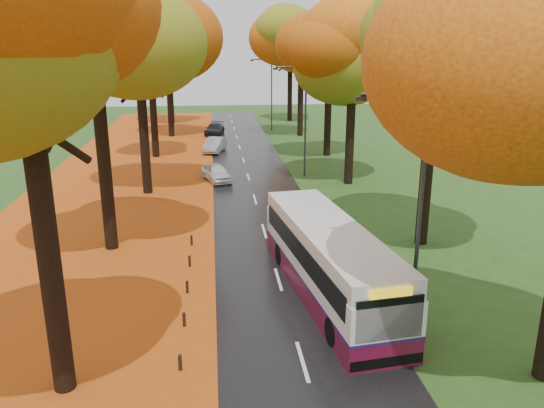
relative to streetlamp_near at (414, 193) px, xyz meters
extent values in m
cube|color=black|center=(-3.95, 17.00, -4.69)|extent=(6.50, 90.00, 0.04)
cube|color=silver|center=(-3.95, 17.00, -4.67)|extent=(0.12, 90.00, 0.01)
cube|color=#8A390C|center=(-12.95, 17.00, -4.70)|extent=(12.00, 90.00, 0.02)
cube|color=#DC5816|center=(-7.00, 17.00, -4.67)|extent=(0.90, 90.00, 0.01)
cylinder|color=black|center=(-10.85, -2.50, -0.43)|extent=(0.60, 0.60, 8.58)
ellipsoid|color=orange|center=(-10.85, -2.50, 4.93)|extent=(9.20, 9.20, 7.18)
cylinder|color=black|center=(-11.45, 8.50, -0.14)|extent=(0.60, 0.60, 9.15)
ellipsoid|color=orange|center=(-11.45, 8.50, 5.58)|extent=(8.00, 8.00, 6.24)
cylinder|color=black|center=(-10.85, 18.50, -0.71)|extent=(0.60, 0.60, 8.00)
ellipsoid|color=orange|center=(-10.85, 18.50, 4.29)|extent=(9.20, 9.20, 7.18)
cylinder|color=black|center=(-11.45, 30.50, -0.43)|extent=(0.60, 0.60, 8.58)
ellipsoid|color=orange|center=(-11.45, 30.50, 4.93)|extent=(8.00, 8.00, 6.24)
cylinder|color=black|center=(-10.85, 41.50, -0.14)|extent=(0.60, 0.60, 9.15)
ellipsoid|color=orange|center=(-10.85, 41.50, 5.58)|extent=(9.20, 9.20, 7.18)
cylinder|color=black|center=(-11.45, 51.50, -0.71)|extent=(0.60, 0.60, 8.00)
ellipsoid|color=orange|center=(-11.45, 51.50, 4.29)|extent=(8.00, 8.00, 6.24)
cylinder|color=black|center=(3.55, 7.50, -0.11)|extent=(0.60, 0.60, 9.22)
ellipsoid|color=#C45A0E|center=(3.55, 7.50, 5.65)|extent=(8.20, 8.20, 6.40)
cylinder|color=black|center=(2.95, 19.50, -0.62)|extent=(0.60, 0.60, 8.19)
ellipsoid|color=#C45A0E|center=(2.95, 19.50, 4.50)|extent=(9.20, 9.20, 7.18)
cylinder|color=black|center=(3.55, 29.50, -0.36)|extent=(0.60, 0.60, 8.70)
ellipsoid|color=#C45A0E|center=(3.55, 29.50, 5.08)|extent=(8.20, 8.20, 6.40)
cylinder|color=black|center=(2.95, 40.50, -0.11)|extent=(0.60, 0.60, 9.22)
ellipsoid|color=#C45A0E|center=(2.95, 40.50, 5.65)|extent=(9.20, 9.20, 7.18)
cylinder|color=black|center=(3.55, 52.50, -0.62)|extent=(0.60, 0.60, 8.19)
ellipsoid|color=#C45A0E|center=(3.55, 52.50, 4.50)|extent=(8.20, 8.20, 6.40)
cube|color=black|center=(-7.65, -2.00, -4.45)|extent=(0.11, 0.11, 0.52)
cube|color=black|center=(-7.65, 0.60, -4.45)|extent=(0.11, 0.11, 0.52)
cube|color=black|center=(-7.65, 3.20, -4.45)|extent=(0.11, 0.11, 0.52)
cube|color=black|center=(-7.65, 5.80, -4.45)|extent=(0.11, 0.11, 0.52)
cube|color=black|center=(-7.65, 8.40, -4.45)|extent=(0.11, 0.11, 0.52)
cylinder|color=#333538|center=(0.25, 0.00, -0.71)|extent=(0.14, 0.14, 8.00)
cylinder|color=#333538|center=(-0.85, 0.00, 3.19)|extent=(2.20, 0.11, 0.11)
cube|color=#333538|center=(-1.95, 0.00, 3.07)|extent=(0.35, 0.18, 0.14)
cylinder|color=#333538|center=(0.25, 22.00, -0.71)|extent=(0.14, 0.14, 8.00)
cylinder|color=#333538|center=(-0.85, 22.00, 3.19)|extent=(2.20, 0.11, 0.11)
cube|color=#333538|center=(-1.95, 22.00, 3.07)|extent=(0.35, 0.18, 0.14)
cylinder|color=#333538|center=(0.25, 44.00, -0.71)|extent=(0.14, 0.14, 8.00)
cylinder|color=#333538|center=(-0.85, 44.00, 3.19)|extent=(2.20, 0.11, 0.11)
cube|color=#333538|center=(-1.95, 44.00, 3.07)|extent=(0.35, 0.18, 0.14)
cube|color=maroon|center=(-2.19, 2.50, -4.24)|extent=(3.69, 10.78, 0.86)
cube|color=white|center=(-2.19, 2.50, -3.18)|extent=(3.69, 10.78, 1.25)
cube|color=white|center=(-2.19, 2.50, -2.22)|extent=(3.62, 10.57, 0.67)
cube|color=#2F154B|center=(-2.19, 2.50, -3.76)|extent=(3.72, 10.80, 0.12)
cube|color=black|center=(-2.19, 2.50, -2.80)|extent=(3.62, 9.95, 0.82)
cube|color=black|center=(-1.54, -2.71, -2.99)|extent=(2.10, 0.32, 1.34)
cube|color=yellow|center=(-1.54, -2.71, -2.16)|extent=(1.32, 0.22, 0.27)
cube|color=black|center=(-1.54, -2.69, -4.40)|extent=(2.35, 0.41, 0.34)
cylinder|color=black|center=(-2.82, -1.20, -4.19)|extent=(0.39, 0.99, 0.96)
cylinder|color=black|center=(-0.67, -0.93, -4.19)|extent=(0.39, 0.99, 0.96)
cylinder|color=black|center=(-3.66, 5.51, -4.19)|extent=(0.39, 0.99, 0.96)
cylinder|color=black|center=(-1.51, 5.78, -4.19)|extent=(0.39, 0.99, 0.96)
imported|color=white|center=(-6.30, 21.06, -4.06)|extent=(2.48, 3.85, 1.22)
imported|color=#9A9EA2|center=(-6.30, 31.98, -4.03)|extent=(2.31, 4.15, 1.30)
imported|color=black|center=(-6.24, 41.91, -4.07)|extent=(2.47, 4.40, 1.20)
camera|label=1|loc=(-6.46, -15.99, 4.61)|focal=35.00mm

